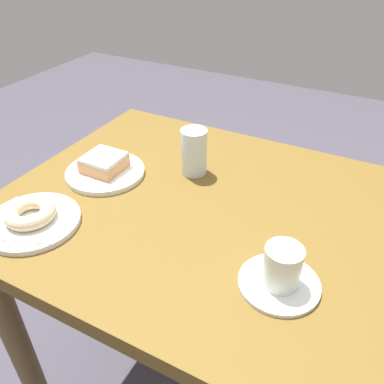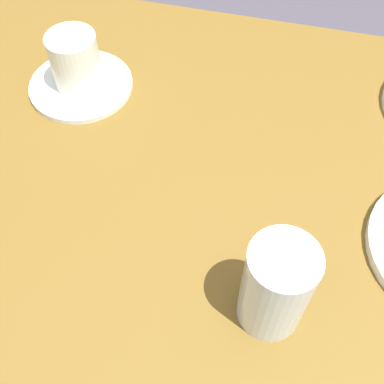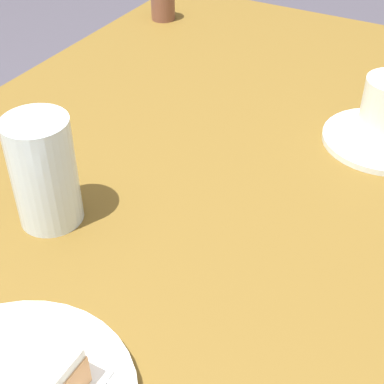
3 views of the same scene
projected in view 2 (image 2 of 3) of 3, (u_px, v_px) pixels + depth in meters
name	position (u px, v px, depth m)	size (l,w,h in m)	color
ground_plane	(173.00, 365.00, 1.24)	(6.00, 6.00, 0.00)	#433F4A
table	(159.00, 240.00, 0.71)	(1.11, 0.77, 0.77)	brown
water_glass	(276.00, 287.00, 0.47)	(0.07, 0.07, 0.12)	silver
coffee_cup	(77.00, 69.00, 0.69)	(0.15, 0.15, 0.09)	silver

